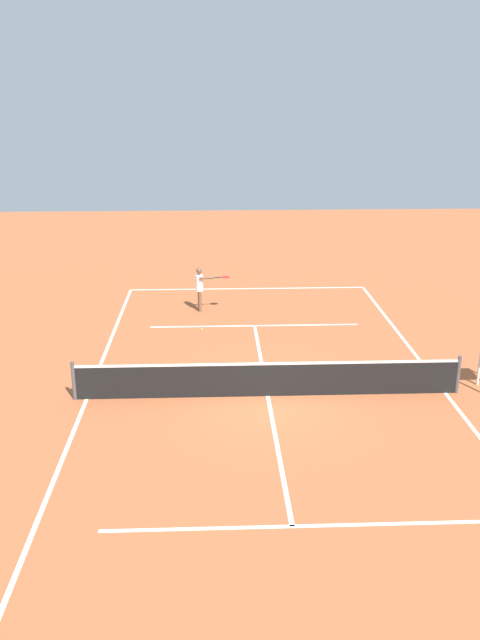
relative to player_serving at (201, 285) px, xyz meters
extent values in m
plane|color=#AD5933|center=(-1.88, 7.53, -0.98)|extent=(60.00, 60.00, 0.00)
cube|color=white|center=(-1.88, -2.89, -0.97)|extent=(9.63, 0.10, 0.01)
cube|color=white|center=(-6.69, 7.53, -0.97)|extent=(0.10, 20.84, 0.01)
cube|color=white|center=(2.94, 7.53, -0.97)|extent=(0.10, 20.84, 0.01)
cube|color=white|center=(-1.88, 1.80, -0.97)|extent=(7.22, 0.10, 0.01)
cube|color=white|center=(-1.88, 13.26, -0.97)|extent=(7.22, 0.10, 0.01)
cube|color=white|center=(-1.88, 7.53, -0.97)|extent=(0.10, 11.46, 0.01)
cylinder|color=#4C4C51|center=(-6.99, 7.53, -0.44)|extent=(0.10, 0.10, 1.07)
cylinder|color=#4C4C51|center=(3.24, 7.53, -0.44)|extent=(0.10, 0.10, 1.07)
cube|color=black|center=(-1.88, 7.53, -0.52)|extent=(10.23, 0.03, 0.91)
cube|color=white|center=(-1.88, 7.53, -0.05)|extent=(10.23, 0.04, 0.06)
cylinder|color=brown|center=(0.06, -0.10, -0.59)|extent=(0.12, 0.12, 0.77)
cylinder|color=brown|center=(0.04, 0.10, -0.59)|extent=(0.12, 0.12, 0.77)
cylinder|color=white|center=(0.05, 0.00, 0.09)|extent=(0.28, 0.28, 0.60)
sphere|color=brown|center=(0.05, 0.00, 0.56)|extent=(0.22, 0.22, 0.22)
cylinder|color=brown|center=(0.08, -0.19, 0.12)|extent=(0.09, 0.09, 0.53)
cylinder|color=brown|center=(-0.23, 0.15, 0.32)|extent=(0.54, 0.15, 0.09)
cylinder|color=black|center=(-0.63, 0.10, 0.32)|extent=(0.26, 0.07, 0.04)
ellipsoid|color=red|center=(-0.92, 0.07, 0.32)|extent=(0.35, 0.32, 0.04)
sphere|color=#CCE033|center=(-0.04, 2.20, -0.94)|extent=(0.07, 0.07, 0.07)
cylinder|color=silver|center=(-7.76, 7.04, -0.20)|extent=(0.07, 0.07, 1.55)
camera|label=1|loc=(-0.46, 23.92, 6.73)|focal=37.86mm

